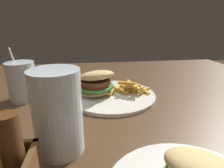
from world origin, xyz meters
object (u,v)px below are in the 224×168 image
(spoon, at_px, (50,97))
(juice_glass, at_px, (22,83))
(beer_glass, at_px, (58,114))
(meal_plate_near, at_px, (105,89))

(spoon, bearing_deg, juice_glass, -72.62)
(beer_glass, distance_m, spoon, 0.27)
(beer_glass, bearing_deg, meal_plate_near, -114.09)
(beer_glass, bearing_deg, spoon, -75.96)
(spoon, bearing_deg, meal_plate_near, 108.60)
(meal_plate_near, distance_m, juice_glass, 0.26)
(meal_plate_near, relative_size, spoon, 1.93)
(beer_glass, bearing_deg, juice_glass, -61.36)
(beer_glass, distance_m, juice_glass, 0.30)
(beer_glass, height_order, juice_glass, juice_glass)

